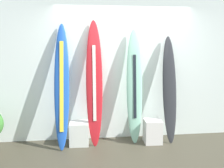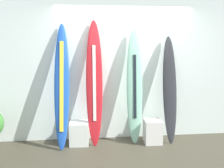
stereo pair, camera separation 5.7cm
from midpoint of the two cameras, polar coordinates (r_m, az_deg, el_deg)
name	(u,v)px [view 2 (the right image)]	position (r m, az deg, el deg)	size (l,w,h in m)	color
ground	(135,167)	(4.03, 5.67, -18.12)	(8.00, 8.00, 0.04)	#413C2F
wall_back	(123,66)	(4.88, 2.82, 4.16)	(7.20, 0.20, 2.80)	white
surfboard_cobalt	(62,86)	(4.49, -10.92, -0.44)	(0.29, 0.57, 2.18)	blue
surfboard_crimson	(94,83)	(4.53, -3.66, 0.21)	(0.31, 0.42, 2.24)	red
surfboard_seafoam	(134,87)	(4.65, 5.45, -0.71)	(0.31, 0.36, 2.09)	#8BC9AE
surfboard_charcoal	(170,90)	(4.79, 13.23, -1.35)	(0.27, 0.45, 1.96)	#2A2C30
display_block_left	(79,133)	(4.72, -7.05, -10.94)	(0.35, 0.35, 0.41)	white
display_block_center	(153,131)	(4.81, 9.51, -10.52)	(0.32, 0.32, 0.43)	white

